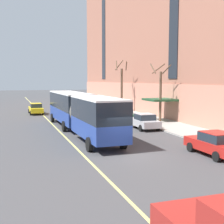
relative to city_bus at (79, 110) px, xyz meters
name	(u,v)px	position (x,y,z in m)	size (l,w,h in m)	color
ground_plane	(126,155)	(0.93, -9.67, -2.08)	(260.00, 260.00, 0.00)	#424244
sidewalk	(213,138)	(9.88, -6.67, -2.01)	(4.42, 160.00, 0.15)	#9E9B93
city_bus	(79,110)	(0.00, 0.00, 0.00)	(3.19, 19.17, 3.58)	navy
parked_car_green_1	(94,106)	(6.56, 19.12, -1.30)	(2.11, 4.57, 1.56)	#23603D
parked_car_red_2	(104,110)	(6.36, 12.71, -1.30)	(2.04, 4.40, 1.56)	#B21E19
parked_car_red_4	(215,144)	(6.40, -11.60, -1.30)	(2.04, 4.51, 1.56)	#B21E19
parked_car_green_5	(123,115)	(6.60, 5.95, -1.30)	(2.00, 4.48, 1.56)	#23603D
parked_car_silver_6	(144,121)	(6.54, -0.18, -1.30)	(2.03, 4.26, 1.56)	#B7B7BC
taxi_cab	(36,109)	(-2.51, 17.16, -1.30)	(1.93, 4.65, 1.56)	yellow
street_tree_far_uptown	(160,92)	(9.80, 2.81, 1.42)	(1.97, 1.85, 6.58)	brown
street_tree_far_downtown	(121,86)	(9.80, 15.23, 1.83)	(1.95, 1.92, 7.70)	brown
lane_centerline	(76,148)	(-1.70, -6.67, -2.08)	(0.16, 140.00, 0.01)	#E0D66B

